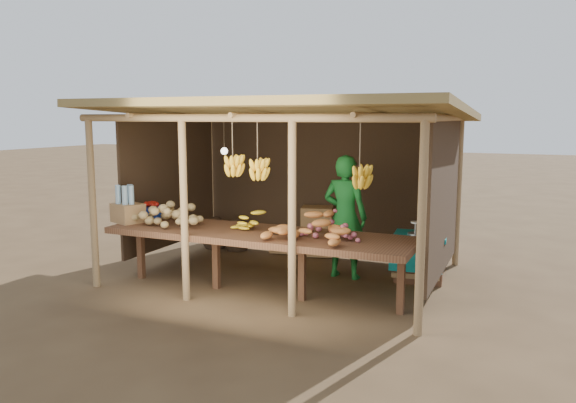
% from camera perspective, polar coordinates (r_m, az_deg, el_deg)
% --- Properties ---
extents(ground, '(60.00, 60.00, 0.00)m').
position_cam_1_polar(ground, '(8.00, -0.00, -7.46)').
color(ground, brown).
rests_on(ground, ground).
extents(stall_structure, '(4.70, 3.50, 2.43)m').
position_cam_1_polar(stall_structure, '(7.68, 0.57, 6.42)').
color(stall_structure, '#A17E53').
rests_on(stall_structure, ground).
extents(counter, '(3.90, 1.05, 0.80)m').
position_cam_1_polar(counter, '(6.98, -3.11, -3.59)').
color(counter, brown).
rests_on(counter, ground).
extents(potato_heap, '(1.24, 0.89, 0.37)m').
position_cam_1_polar(potato_heap, '(7.55, -11.92, -0.94)').
color(potato_heap, '#9F8452').
rests_on(potato_heap, counter).
extents(sweet_potato_heap, '(1.14, 0.87, 0.36)m').
position_cam_1_polar(sweet_potato_heap, '(6.50, 2.40, -2.33)').
color(sweet_potato_heap, '#C37232').
rests_on(sweet_potato_heap, counter).
extents(onion_heap, '(0.78, 0.53, 0.35)m').
position_cam_1_polar(onion_heap, '(6.63, 4.52, -2.16)').
color(onion_heap, '#B55865').
rests_on(onion_heap, counter).
extents(banana_pile, '(0.61, 0.50, 0.34)m').
position_cam_1_polar(banana_pile, '(7.07, -3.18, -1.52)').
color(banana_pile, yellow).
rests_on(banana_pile, counter).
extents(tomato_basin, '(0.40, 0.40, 0.21)m').
position_cam_1_polar(tomato_basin, '(8.29, -13.69, -0.86)').
color(tomato_basin, navy).
rests_on(tomato_basin, counter).
extents(bottle_box, '(0.49, 0.44, 0.51)m').
position_cam_1_polar(bottle_box, '(7.87, -15.98, -0.63)').
color(bottle_box, '#9F7447').
rests_on(bottle_box, counter).
extents(vendor, '(0.64, 0.44, 1.71)m').
position_cam_1_polar(vendor, '(7.74, 5.82, -1.56)').
color(vendor, '#1A782B').
rests_on(vendor, ground).
extents(tarp_crate, '(0.75, 0.67, 0.83)m').
position_cam_1_polar(tarp_crate, '(7.89, 13.21, -5.36)').
color(tarp_crate, brown).
rests_on(tarp_crate, ground).
extents(carton_stack, '(1.09, 0.48, 0.78)m').
position_cam_1_polar(carton_stack, '(9.07, 1.91, -3.31)').
color(carton_stack, '#9F7447').
rests_on(carton_stack, ground).
extents(burlap_sacks, '(0.90, 0.47, 0.63)m').
position_cam_1_polar(burlap_sacks, '(9.53, -6.33, -3.19)').
color(burlap_sacks, '#412E1E').
rests_on(burlap_sacks, ground).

